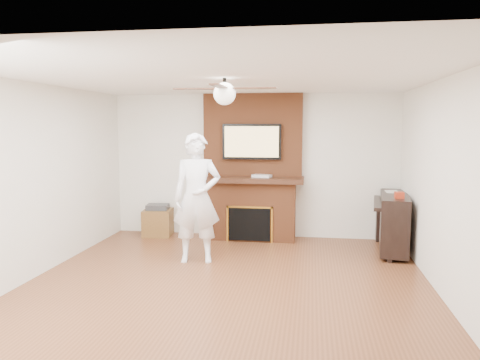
# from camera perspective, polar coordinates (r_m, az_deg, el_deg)

# --- Properties ---
(room_shell) EXTENTS (5.36, 5.86, 2.86)m
(room_shell) POSITION_cam_1_polar(r_m,az_deg,el_deg) (5.54, -1.85, -0.65)
(room_shell) COLOR #5C311B
(room_shell) RESTS_ON ground
(fireplace) EXTENTS (1.78, 0.64, 2.50)m
(fireplace) POSITION_cam_1_polar(r_m,az_deg,el_deg) (8.07, 1.46, -0.17)
(fireplace) COLOR brown
(fireplace) RESTS_ON ground
(tv) EXTENTS (1.00, 0.08, 0.60)m
(tv) POSITION_cam_1_polar(r_m,az_deg,el_deg) (7.97, 1.44, 4.69)
(tv) COLOR black
(tv) RESTS_ON fireplace
(ceiling_fan) EXTENTS (1.21, 1.21, 0.31)m
(ceiling_fan) POSITION_cam_1_polar(r_m,az_deg,el_deg) (5.51, -1.90, 10.59)
(ceiling_fan) COLOR black
(ceiling_fan) RESTS_ON room_shell
(person) EXTENTS (0.75, 0.57, 1.85)m
(person) POSITION_cam_1_polar(r_m,az_deg,el_deg) (6.71, -5.28, -2.20)
(person) COLOR white
(person) RESTS_ON ground
(side_table) EXTENTS (0.54, 0.54, 0.56)m
(side_table) POSITION_cam_1_polar(r_m,az_deg,el_deg) (8.50, -9.98, -4.95)
(side_table) COLOR brown
(side_table) RESTS_ON ground
(piano) EXTENTS (0.67, 1.41, 0.99)m
(piano) POSITION_cam_1_polar(r_m,az_deg,el_deg) (7.65, 18.18, -4.78)
(piano) COLOR black
(piano) RESTS_ON ground
(cable_box) EXTENTS (0.35, 0.25, 0.04)m
(cable_box) POSITION_cam_1_polar(r_m,az_deg,el_deg) (7.94, 2.68, 0.49)
(cable_box) COLOR silver
(cable_box) RESTS_ON fireplace
(candle_orange) EXTENTS (0.07, 0.07, 0.10)m
(candle_orange) POSITION_cam_1_polar(r_m,az_deg,el_deg) (8.04, -0.39, -7.02)
(candle_orange) COLOR #C28716
(candle_orange) RESTS_ON ground
(candle_green) EXTENTS (0.07, 0.07, 0.08)m
(candle_green) POSITION_cam_1_polar(r_m,az_deg,el_deg) (8.06, 1.33, -7.10)
(candle_green) COLOR #47742E
(candle_green) RESTS_ON ground
(candle_cream) EXTENTS (0.08, 0.08, 0.10)m
(candle_cream) POSITION_cam_1_polar(r_m,az_deg,el_deg) (8.00, 1.39, -7.12)
(candle_cream) COLOR beige
(candle_cream) RESTS_ON ground
(candle_blue) EXTENTS (0.06, 0.06, 0.08)m
(candle_blue) POSITION_cam_1_polar(r_m,az_deg,el_deg) (7.96, 2.97, -7.24)
(candle_blue) COLOR teal
(candle_blue) RESTS_ON ground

